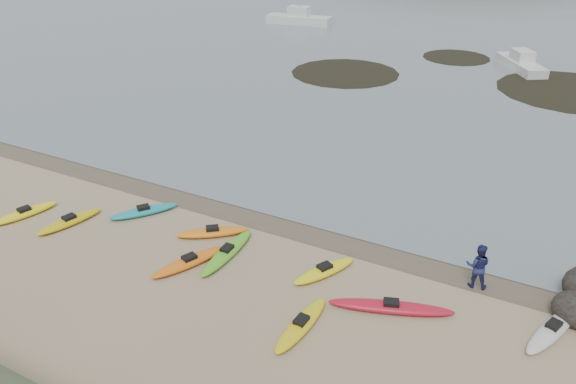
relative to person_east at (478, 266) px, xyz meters
The scene contains 5 objects.
ground 8.80m from the person_east, behind, with size 600.00×600.00×0.00m, color tan.
wet_sand 8.77m from the person_east, behind, with size 60.00×60.00×0.00m, color brown.
kayaks 9.44m from the person_east, 161.10° to the right, with size 24.44×7.32×0.34m.
person_east is the anchor object (origin of this frame).
kelp_mats 29.01m from the person_east, 101.67° to the left, with size 27.89×17.41×0.04m.
Camera 1 is at (10.56, -19.85, 13.30)m, focal length 35.00 mm.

